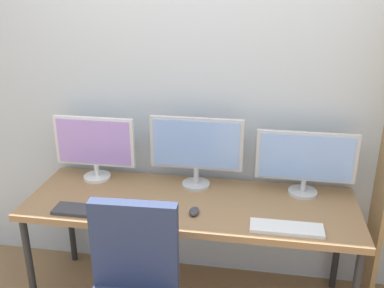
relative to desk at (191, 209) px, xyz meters
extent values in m
cube|color=silver|center=(0.00, 0.42, 0.61)|extent=(4.39, 0.10, 2.60)
cube|color=#936D47|center=(0.00, 0.00, 0.03)|extent=(1.99, 0.68, 0.04)
cylinder|color=#262628|center=(-0.94, -0.29, -0.34)|extent=(0.04, 0.04, 0.70)
cylinder|color=#262628|center=(-0.94, 0.29, -0.34)|extent=(0.04, 0.04, 0.70)
cylinder|color=#262628|center=(0.94, 0.29, -0.34)|extent=(0.04, 0.04, 0.70)
cube|color=navy|center=(-0.20, -0.52, 0.06)|extent=(0.44, 0.09, 0.48)
cylinder|color=silver|center=(-0.67, 0.21, 0.06)|extent=(0.18, 0.18, 0.02)
cylinder|color=silver|center=(-0.67, 0.21, 0.11)|extent=(0.03, 0.03, 0.08)
cube|color=silver|center=(-0.67, 0.21, 0.32)|extent=(0.53, 0.03, 0.33)
cube|color=#B28CE5|center=(-0.67, 0.20, 0.32)|extent=(0.49, 0.01, 0.30)
cylinder|color=silver|center=(0.00, 0.21, 0.06)|extent=(0.18, 0.18, 0.02)
cylinder|color=silver|center=(0.00, 0.21, 0.13)|extent=(0.03, 0.03, 0.10)
cube|color=silver|center=(0.00, 0.21, 0.35)|extent=(0.59, 0.03, 0.34)
cube|color=#8CB2F2|center=(0.00, 0.20, 0.35)|extent=(0.54, 0.01, 0.30)
cylinder|color=silver|center=(0.67, 0.21, 0.06)|extent=(0.18, 0.18, 0.02)
cylinder|color=silver|center=(0.67, 0.21, 0.11)|extent=(0.03, 0.03, 0.07)
cube|color=silver|center=(0.67, 0.21, 0.30)|extent=(0.60, 0.03, 0.31)
cube|color=#8CB2F2|center=(0.67, 0.20, 0.30)|extent=(0.55, 0.01, 0.28)
cube|color=#38383D|center=(-0.56, -0.23, 0.06)|extent=(0.40, 0.13, 0.02)
cube|color=silver|center=(0.56, -0.23, 0.06)|extent=(0.39, 0.13, 0.02)
ellipsoid|color=#38383D|center=(0.05, -0.15, 0.07)|extent=(0.06, 0.10, 0.03)
camera|label=1|loc=(0.39, -2.29, 1.32)|focal=40.63mm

